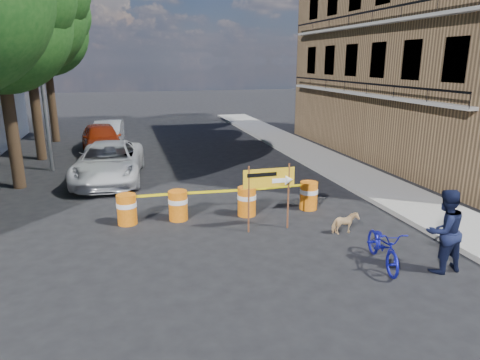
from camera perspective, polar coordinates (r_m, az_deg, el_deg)
ground at (r=11.47m, az=0.42°, el=-8.09°), size 120.00×120.00×0.00m
sidewalk_east at (r=19.03m, az=13.65°, el=1.35°), size 2.40×40.00×0.15m
apartment_building at (r=23.46m, az=25.30°, el=17.57°), size 8.00×16.00×12.00m
tree_mid_b at (r=22.56m, az=-26.71°, el=19.38°), size 5.67×5.40×9.62m
tree_far at (r=27.45m, az=-24.59°, el=17.60°), size 5.04×4.80×8.84m
streetlamp at (r=19.86m, az=-24.93°, el=13.51°), size 1.25×0.18×8.00m
barrel_far_left at (r=12.87m, az=-14.87°, el=-3.71°), size 0.58×0.58×0.90m
barrel_mid_left at (r=12.90m, az=-8.26°, el=-3.29°), size 0.58×0.58×0.90m
barrel_mid_right at (r=13.14m, az=0.90°, el=-2.77°), size 0.58×0.58×0.90m
barrel_far_right at (r=13.87m, az=9.14°, el=-1.98°), size 0.58×0.58×0.90m
detour_sign at (r=11.80m, az=4.79°, el=-0.30°), size 1.48×0.28×1.90m
pedestrian at (r=10.58m, az=25.56°, el=-6.16°), size 0.99×0.80×1.93m
bicycle at (r=10.37m, az=18.76°, el=-6.13°), size 0.83×1.08×1.83m
dog at (r=12.14m, az=13.82°, el=-5.64°), size 0.75×0.39×0.61m
suv_white at (r=17.73m, az=-17.07°, el=2.30°), size 2.99×5.59×1.49m
sedan_red at (r=23.12m, az=-17.95°, el=5.27°), size 2.43×4.74×1.54m
sedan_silver at (r=25.36m, az=-17.15°, el=5.99°), size 1.80×4.28×1.38m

